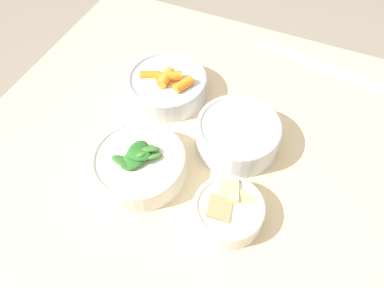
# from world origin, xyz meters

# --- Properties ---
(ground_plane) EXTENTS (10.00, 10.00, 0.00)m
(ground_plane) POSITION_xyz_m (0.00, 0.00, 0.00)
(ground_plane) COLOR gray
(dining_table) EXTENTS (1.05, 0.94, 0.73)m
(dining_table) POSITION_xyz_m (0.00, 0.00, 0.62)
(dining_table) COLOR beige
(dining_table) RESTS_ON ground_plane
(bowl_carrots) EXTENTS (0.18, 0.18, 0.07)m
(bowl_carrots) POSITION_xyz_m (-0.18, 0.15, 0.76)
(bowl_carrots) COLOR silver
(bowl_carrots) RESTS_ON dining_table
(bowl_greens) EXTENTS (0.18, 0.18, 0.08)m
(bowl_greens) POSITION_xyz_m (-0.14, -0.06, 0.76)
(bowl_greens) COLOR silver
(bowl_greens) RESTS_ON dining_table
(bowl_beans_hotdog) EXTENTS (0.17, 0.17, 0.06)m
(bowl_beans_hotdog) POSITION_xyz_m (0.01, 0.07, 0.76)
(bowl_beans_hotdog) COLOR silver
(bowl_beans_hotdog) RESTS_ON dining_table
(bowl_cookies) EXTENTS (0.13, 0.13, 0.05)m
(bowl_cookies) POSITION_xyz_m (0.05, -0.09, 0.75)
(bowl_cookies) COLOR silver
(bowl_cookies) RESTS_ON dining_table
(ruler) EXTENTS (0.32, 0.08, 0.00)m
(ruler) POSITION_xyz_m (0.13, 0.38, 0.73)
(ruler) COLOR #EFB7C6
(ruler) RESTS_ON dining_table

